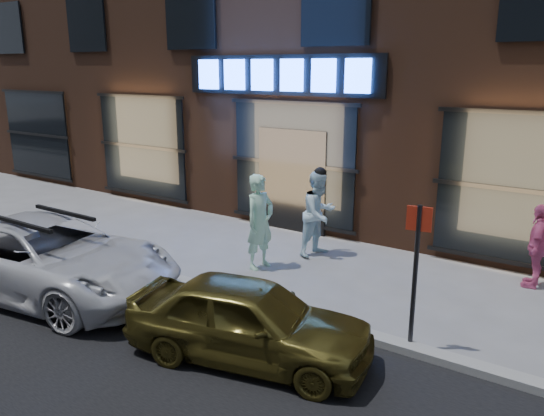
{
  "coord_description": "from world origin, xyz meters",
  "views": [
    {
      "loc": [
        6.36,
        -6.43,
        3.77
      ],
      "look_at": [
        0.99,
        1.6,
        1.2
      ],
      "focal_mm": 35.0,
      "sensor_mm": 36.0,
      "label": 1
    }
  ],
  "objects_px": {
    "man_bowtie": "(260,222)",
    "white_suv": "(48,257)",
    "passerby": "(537,246)",
    "man_cap": "(319,214)",
    "gold_sedan": "(249,320)",
    "sign_post": "(416,264)"
  },
  "relations": [
    {
      "from": "man_bowtie",
      "to": "gold_sedan",
      "type": "xyz_separation_m",
      "value": [
        1.8,
        -2.82,
        -0.36
      ]
    },
    {
      "from": "sign_post",
      "to": "gold_sedan",
      "type": "bearing_deg",
      "value": -148.55
    },
    {
      "from": "man_cap",
      "to": "white_suv",
      "type": "relative_size",
      "value": 0.38
    },
    {
      "from": "passerby",
      "to": "man_cap",
      "type": "bearing_deg",
      "value": -81.0
    },
    {
      "from": "man_cap",
      "to": "passerby",
      "type": "distance_m",
      "value": 4.04
    },
    {
      "from": "man_cap",
      "to": "gold_sedan",
      "type": "height_order",
      "value": "man_cap"
    },
    {
      "from": "white_suv",
      "to": "sign_post",
      "type": "distance_m",
      "value": 6.04
    },
    {
      "from": "man_cap",
      "to": "man_bowtie",
      "type": "bearing_deg",
      "value": 169.26
    },
    {
      "from": "man_bowtie",
      "to": "white_suv",
      "type": "height_order",
      "value": "man_bowtie"
    },
    {
      "from": "gold_sedan",
      "to": "white_suv",
      "type": "bearing_deg",
      "value": 79.86
    },
    {
      "from": "passerby",
      "to": "sign_post",
      "type": "height_order",
      "value": "sign_post"
    },
    {
      "from": "man_bowtie",
      "to": "passerby",
      "type": "height_order",
      "value": "man_bowtie"
    },
    {
      "from": "man_bowtie",
      "to": "gold_sedan",
      "type": "bearing_deg",
      "value": -138.81
    },
    {
      "from": "passerby",
      "to": "white_suv",
      "type": "distance_m",
      "value": 8.45
    },
    {
      "from": "man_bowtie",
      "to": "sign_post",
      "type": "distance_m",
      "value": 3.79
    },
    {
      "from": "man_cap",
      "to": "gold_sedan",
      "type": "relative_size",
      "value": 0.54
    },
    {
      "from": "white_suv",
      "to": "gold_sedan",
      "type": "distance_m",
      "value": 4.09
    },
    {
      "from": "man_bowtie",
      "to": "passerby",
      "type": "bearing_deg",
      "value": -58.35
    },
    {
      "from": "gold_sedan",
      "to": "passerby",
      "type": "bearing_deg",
      "value": -42.93
    },
    {
      "from": "gold_sedan",
      "to": "sign_post",
      "type": "height_order",
      "value": "sign_post"
    },
    {
      "from": "man_bowtie",
      "to": "white_suv",
      "type": "distance_m",
      "value": 3.79
    },
    {
      "from": "white_suv",
      "to": "man_bowtie",
      "type": "bearing_deg",
      "value": -45.79
    }
  ]
}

